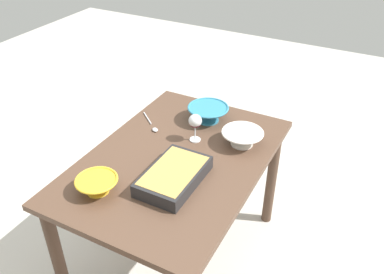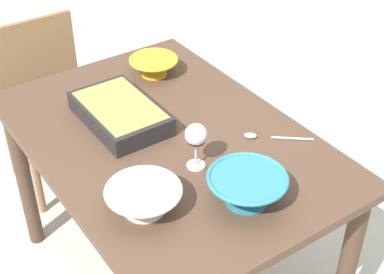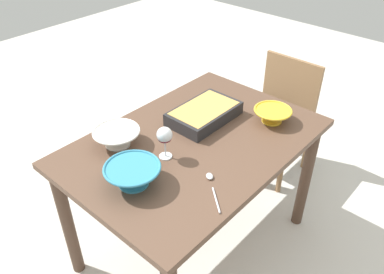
% 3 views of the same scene
% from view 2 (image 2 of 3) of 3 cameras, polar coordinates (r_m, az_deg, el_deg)
% --- Properties ---
extents(dining_table, '(1.26, 0.87, 0.77)m').
position_cam_2_polar(dining_table, '(2.05, -2.42, -2.51)').
color(dining_table, brown).
rests_on(dining_table, ground_plane).
extents(chair, '(0.39, 0.44, 0.82)m').
position_cam_2_polar(chair, '(2.88, -14.18, 4.03)').
color(chair, '#595959').
rests_on(chair, ground_plane).
extents(wine_glass, '(0.07, 0.07, 0.16)m').
position_cam_2_polar(wine_glass, '(1.78, 0.41, -0.04)').
color(wine_glass, white).
rests_on(wine_glass, dining_table).
extents(casserole_dish, '(0.38, 0.23, 0.07)m').
position_cam_2_polar(casserole_dish, '(2.05, -7.21, 2.48)').
color(casserole_dish, '#262628').
rests_on(casserole_dish, dining_table).
extents(mixing_bowl, '(0.20, 0.20, 0.07)m').
position_cam_2_polar(mixing_bowl, '(2.33, -3.83, 7.16)').
color(mixing_bowl, yellow).
rests_on(mixing_bowl, dining_table).
extents(small_bowl, '(0.24, 0.24, 0.09)m').
position_cam_2_polar(small_bowl, '(1.70, 5.52, -5.03)').
color(small_bowl, teal).
rests_on(small_bowl, dining_table).
extents(serving_bowl, '(0.23, 0.23, 0.08)m').
position_cam_2_polar(serving_bowl, '(1.67, -4.84, -6.12)').
color(serving_bowl, white).
rests_on(serving_bowl, dining_table).
extents(serving_spoon, '(0.17, 0.20, 0.01)m').
position_cam_2_polar(serving_spoon, '(1.98, 7.25, 0.06)').
color(serving_spoon, silver).
rests_on(serving_spoon, dining_table).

